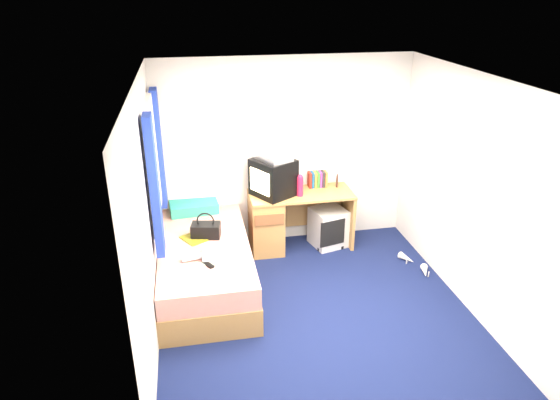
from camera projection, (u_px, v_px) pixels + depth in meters
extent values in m
plane|color=#0C1438|center=(316.00, 311.00, 5.24)|extent=(3.40, 3.40, 0.00)
plane|color=white|center=(324.00, 81.00, 4.28)|extent=(3.40, 3.40, 0.00)
plane|color=silver|center=(285.00, 153.00, 6.29)|extent=(3.20, 0.00, 3.20)
plane|color=silver|center=(386.00, 315.00, 3.23)|extent=(3.20, 0.00, 3.20)
plane|color=silver|center=(147.00, 221.00, 4.49)|extent=(0.00, 3.40, 3.40)
plane|color=silver|center=(473.00, 195.00, 5.03)|extent=(0.00, 3.40, 3.40)
cube|color=#B08349|center=(206.00, 274.00, 5.63)|extent=(1.00, 2.00, 0.30)
cube|color=brown|center=(255.00, 289.00, 5.35)|extent=(0.02, 0.70, 0.18)
cube|color=white|center=(205.00, 253.00, 5.52)|extent=(0.98, 1.98, 0.24)
cube|color=#196CA5|center=(194.00, 206.00, 6.23)|extent=(0.62, 0.42, 0.13)
cube|color=#B08349|center=(301.00, 194.00, 6.25)|extent=(1.30, 0.55, 0.03)
cube|color=#B08349|center=(266.00, 224.00, 6.33)|extent=(0.40, 0.52, 0.72)
cube|color=#B08349|center=(348.00, 217.00, 6.51)|extent=(0.04, 0.52, 0.72)
cube|color=#B08349|center=(315.00, 205.00, 6.63)|extent=(0.78, 0.03, 0.55)
cube|color=silver|center=(328.00, 227.00, 6.49)|extent=(0.49, 0.49, 0.50)
cube|color=black|center=(273.00, 177.00, 6.11)|extent=(0.60, 0.61, 0.46)
cube|color=#FFE2A1|center=(260.00, 182.00, 5.98)|extent=(0.20, 0.30, 0.28)
cube|color=silver|center=(273.00, 156.00, 6.00)|extent=(0.46, 0.51, 0.08)
cube|color=maroon|center=(309.00, 180.00, 6.39)|extent=(0.03, 0.13, 0.20)
cube|color=navy|center=(312.00, 180.00, 6.40)|extent=(0.03, 0.13, 0.20)
cube|color=gold|center=(315.00, 179.00, 6.40)|extent=(0.03, 0.13, 0.20)
cube|color=#337F33|center=(317.00, 179.00, 6.41)|extent=(0.03, 0.13, 0.20)
cube|color=#7F337F|center=(320.00, 179.00, 6.42)|extent=(0.03, 0.13, 0.20)
cube|color=#262626|center=(323.00, 179.00, 6.42)|extent=(0.03, 0.13, 0.20)
cube|color=#B26633|center=(325.00, 179.00, 6.43)|extent=(0.03, 0.13, 0.20)
cube|color=black|center=(337.00, 181.00, 6.44)|extent=(0.06, 0.12, 0.14)
cylinder|color=#CE1D41|center=(300.00, 186.00, 6.12)|extent=(0.09, 0.09, 0.25)
cylinder|color=silver|center=(294.00, 186.00, 6.23)|extent=(0.06, 0.06, 0.18)
cube|color=black|center=(206.00, 230.00, 5.59)|extent=(0.35, 0.24, 0.16)
torus|color=black|center=(205.00, 221.00, 5.55)|extent=(0.20, 0.05, 0.20)
cube|color=white|center=(217.00, 252.00, 5.20)|extent=(0.32, 0.27, 0.10)
cube|color=yellow|center=(194.00, 239.00, 5.57)|extent=(0.32, 0.35, 0.01)
cylinder|color=silver|center=(191.00, 257.00, 5.13)|extent=(0.21, 0.11, 0.07)
cube|color=gold|center=(208.00, 264.00, 5.07)|extent=(0.22, 0.07, 0.01)
cube|color=black|center=(208.00, 264.00, 5.05)|extent=(0.13, 0.16, 0.02)
cube|color=silver|center=(151.00, 162.00, 5.20)|extent=(0.02, 0.90, 1.10)
cube|color=white|center=(146.00, 106.00, 4.97)|extent=(0.06, 1.06, 0.08)
cube|color=white|center=(158.00, 213.00, 5.44)|extent=(0.06, 1.06, 0.08)
cube|color=navy|center=(154.00, 187.00, 4.70)|extent=(0.08, 0.24, 1.40)
cube|color=navy|center=(159.00, 150.00, 5.76)|extent=(0.08, 0.24, 1.40)
cone|color=silver|center=(407.00, 258.00, 6.17)|extent=(0.18, 0.24, 0.09)
cone|color=silver|center=(425.00, 271.00, 5.89)|extent=(0.16, 0.24, 0.09)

